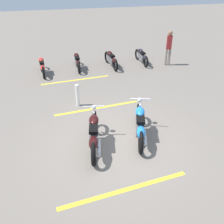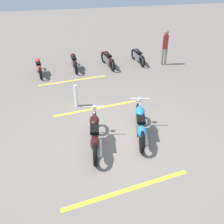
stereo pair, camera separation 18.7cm
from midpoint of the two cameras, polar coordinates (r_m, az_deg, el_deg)
The scene contains 12 objects.
ground_plane at distance 7.42m, azimuth 0.71°, elevation -6.64°, with size 60.00×60.00×0.00m, color slate.
motorcycle_bright_foreground at distance 7.38m, azimuth 5.88°, elevation -2.71°, with size 2.14×0.88×1.04m.
motorcycle_dark_foreground at distance 6.93m, azimuth -4.78°, elevation -5.02°, with size 2.20×0.74×1.04m.
motorcycle_row_far_left at distance 13.78m, azimuth 5.73°, elevation 12.81°, with size 1.95×0.26×0.74m.
motorcycle_row_left at distance 13.11m, azimuth -1.34°, elevation 12.14°, with size 2.05×0.30×0.77m.
motorcycle_row_center at distance 12.91m, azimuth -9.23°, elevation 11.45°, with size 2.02×0.29×0.76m.
motorcycle_row_right at distance 12.59m, azimuth -17.06°, elevation 10.00°, with size 1.97×0.28×0.74m.
bystander_near_row at distance 13.60m, azimuth 11.83°, elevation 14.80°, with size 0.28×0.31×1.81m.
bollard_post at distance 9.18m, azimuth -8.91°, elevation 3.74°, with size 0.14×0.14×0.85m, color white.
parking_stripe_near at distance 6.00m, azimuth 2.96°, elevation -17.53°, with size 3.20×0.12×0.01m, color yellow.
parking_stripe_mid at distance 9.12m, azimuth -4.23°, elevation 0.87°, with size 3.20×0.12×0.01m, color yellow.
parking_stripe_far at distance 11.66m, azimuth -9.44°, elevation 7.24°, with size 3.20×0.12×0.01m, color yellow.
Camera 2 is at (-5.64, 1.95, 4.42)m, focal length 39.36 mm.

